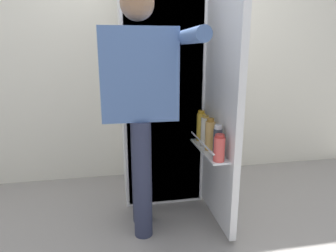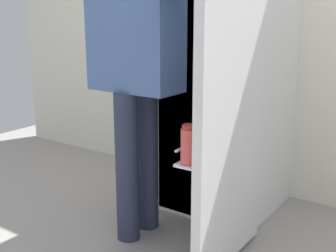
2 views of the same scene
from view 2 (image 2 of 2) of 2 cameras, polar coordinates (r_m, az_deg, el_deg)
name	(u,v)px [view 2 (image 2 of 2)]	position (r m, az deg, el deg)	size (l,w,h in m)	color
ground_plane	(175,239)	(2.40, 0.95, -14.46)	(5.17, 5.17, 0.00)	gray
kitchen_wall	(258,5)	(2.92, 11.61, 15.13)	(4.40, 0.10, 2.42)	silver
refrigerator	(230,64)	(2.56, 8.00, 7.99)	(0.66, 1.23, 1.76)	white
person	(137,59)	(2.20, -4.04, 8.70)	(0.53, 0.77, 1.57)	#2D334C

